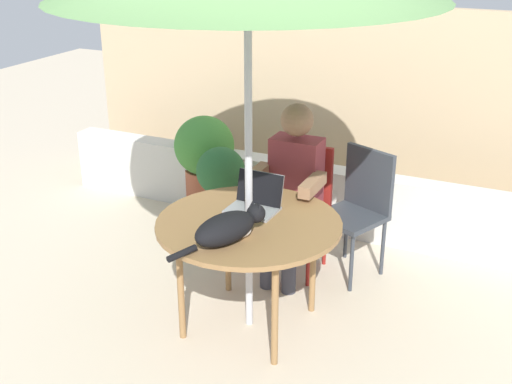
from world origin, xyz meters
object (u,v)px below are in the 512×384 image
at_px(chair_occupied, 300,198).
at_px(potted_plant_near_fence, 221,183).
at_px(cat, 229,228).
at_px(chair_empty, 359,202).
at_px(laptop, 256,199).
at_px(patio_table, 249,229).
at_px(person_seated, 292,184).
at_px(potted_plant_by_chair, 205,156).

relative_size(chair_occupied, potted_plant_near_fence, 1.27).
height_order(cat, potted_plant_near_fence, cat).
height_order(chair_empty, laptop, laptop).
relative_size(chair_occupied, laptop, 2.93).
height_order(patio_table, potted_plant_near_fence, same).
bearing_deg(person_seated, cat, -89.26).
distance_m(patio_table, chair_occupied, 0.85).
xyz_separation_m(patio_table, potted_plant_by_chair, (-1.13, 1.47, -0.19)).
distance_m(chair_occupied, potted_plant_by_chair, 1.30).
xyz_separation_m(cat, potted_plant_near_fence, (-0.79, 1.38, -0.38)).
bearing_deg(cat, potted_plant_near_fence, 119.72).
distance_m(patio_table, potted_plant_near_fence, 1.37).
height_order(patio_table, cat, cat).
bearing_deg(chair_empty, cat, -107.67).
bearing_deg(chair_occupied, cat, -89.36).
xyz_separation_m(person_seated, potted_plant_by_chair, (-1.13, 0.80, -0.23)).
height_order(patio_table, chair_empty, chair_empty).
height_order(potted_plant_near_fence, potted_plant_by_chair, potted_plant_by_chair).
bearing_deg(patio_table, laptop, 102.22).
bearing_deg(potted_plant_by_chair, cat, -56.89).
relative_size(cat, potted_plant_near_fence, 0.85).
bearing_deg(chair_empty, patio_table, -113.02).
distance_m(chair_empty, potted_plant_near_fence, 1.19).
height_order(chair_occupied, chair_empty, same).
xyz_separation_m(cat, potted_plant_by_chair, (-1.14, 1.75, -0.32)).
height_order(patio_table, potted_plant_by_chair, potted_plant_by_chair).
bearing_deg(patio_table, cat, -87.43).
xyz_separation_m(laptop, cat, (0.05, -0.47, 0.02)).
height_order(laptop, potted_plant_near_fence, laptop).
height_order(chair_empty, person_seated, person_seated).
relative_size(cat, potted_plant_by_chair, 0.74).
xyz_separation_m(chair_occupied, potted_plant_near_fence, (-0.77, 0.26, -0.11)).
distance_m(cat, potted_plant_near_fence, 1.63).
xyz_separation_m(laptop, potted_plant_near_fence, (-0.73, 0.91, -0.35)).
bearing_deg(chair_occupied, chair_empty, 14.91).
bearing_deg(person_seated, potted_plant_by_chair, 144.84).
xyz_separation_m(patio_table, chair_empty, (0.40, 0.94, -0.13)).
bearing_deg(potted_plant_by_chair, chair_occupied, -29.44).
height_order(cat, potted_plant_by_chair, cat).
distance_m(patio_table, cat, 0.31).
bearing_deg(potted_plant_by_chair, person_seated, -35.16).
distance_m(patio_table, person_seated, 0.68).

